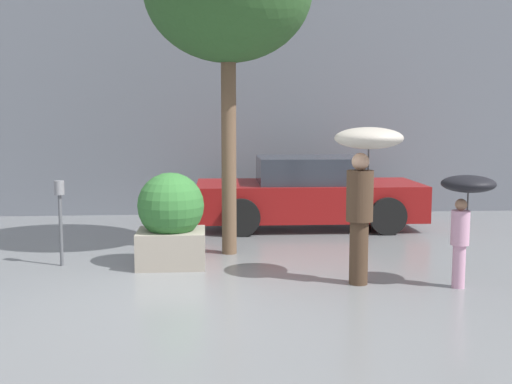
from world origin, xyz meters
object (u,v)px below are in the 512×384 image
at_px(person_adult, 365,167).
at_px(parked_car_near, 308,194).
at_px(parking_meter, 60,205).
at_px(planter_box, 171,220).
at_px(person_child, 466,200).

height_order(person_adult, parked_car_near, person_adult).
bearing_deg(parked_car_near, parking_meter, 127.29).
distance_m(planter_box, parked_car_near, 3.93).
xyz_separation_m(planter_box, parked_car_near, (2.45, 3.07, -0.04)).
xyz_separation_m(planter_box, parking_meter, (-1.57, 0.11, 0.22)).
bearing_deg(planter_box, parking_meter, 176.08).
bearing_deg(planter_box, parked_car_near, 51.41).
xyz_separation_m(person_adult, parked_car_near, (-0.07, 4.22, -0.86)).
xyz_separation_m(person_child, parked_car_near, (-1.27, 4.51, -0.47)).
bearing_deg(person_child, person_adult, 147.03).
bearing_deg(person_adult, parking_meter, 126.49).
bearing_deg(person_child, parked_car_near, 86.63).
height_order(person_child, parked_car_near, person_child).
distance_m(person_child, parking_meter, 5.52).
height_order(planter_box, parking_meter, planter_box).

